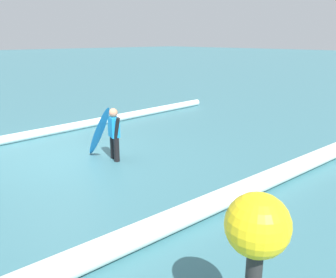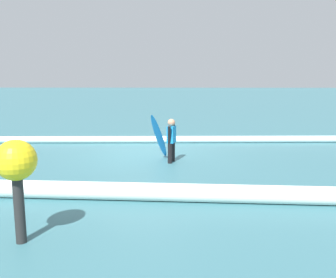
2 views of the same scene
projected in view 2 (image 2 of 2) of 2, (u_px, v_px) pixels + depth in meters
The scene contains 6 objects.
ground_plane at pixel (142, 155), 12.02m from camera, with size 174.27×174.27×0.00m, color #386D78.
surfer at pixel (171, 138), 10.91m from camera, with size 0.29×0.65×1.32m.
surfboard at pixel (159, 137), 11.02m from camera, with size 0.57×1.54×1.53m.
channel_buoy at pixel (16, 165), 5.44m from camera, with size 0.62×0.62×1.62m.
wave_crest_foreground at pixel (142, 139), 14.30m from camera, with size 0.27×0.27×16.63m, color white.
wave_crest_midground at pixel (259, 194), 7.38m from camera, with size 0.38×0.38×17.76m, color white.
Camera 2 is at (-1.15, 11.74, 2.52)m, focal length 38.87 mm.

